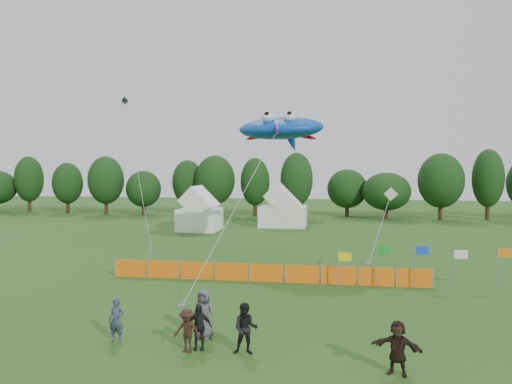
# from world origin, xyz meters

# --- Properties ---
(ground) EXTENTS (160.00, 160.00, 0.00)m
(ground) POSITION_xyz_m (0.00, 0.00, 0.00)
(ground) COLOR #234C16
(ground) RESTS_ON ground
(treeline) EXTENTS (104.57, 8.78, 8.36)m
(treeline) POSITION_xyz_m (1.61, 44.93, 4.18)
(treeline) COLOR #382314
(treeline) RESTS_ON ground
(tent_left) EXTENTS (4.04, 4.04, 3.56)m
(tent_left) POSITION_xyz_m (-9.63, 30.26, 1.80)
(tent_left) COLOR white
(tent_left) RESTS_ON ground
(tent_right) EXTENTS (4.99, 3.99, 3.52)m
(tent_right) POSITION_xyz_m (-1.69, 34.78, 1.78)
(tent_right) COLOR white
(tent_right) RESTS_ON ground
(barrier_fence) EXTENTS (17.90, 0.06, 1.00)m
(barrier_fence) POSITION_xyz_m (0.05, 9.27, 0.50)
(barrier_fence) COLOR orange
(barrier_fence) RESTS_ON ground
(flag_row) EXTENTS (8.73, 0.68, 2.29)m
(flag_row) POSITION_xyz_m (8.23, 8.95, 1.45)
(flag_row) COLOR gray
(flag_row) RESTS_ON ground
(spectator_a) EXTENTS (0.61, 0.41, 1.62)m
(spectator_a) POSITION_xyz_m (-4.07, -1.03, 0.81)
(spectator_a) COLOR #2F3A4F
(spectator_a) RESTS_ON ground
(spectator_b) EXTENTS (0.92, 0.74, 1.76)m
(spectator_b) POSITION_xyz_m (0.83, -1.42, 0.88)
(spectator_b) COLOR black
(spectator_b) RESTS_ON ground
(spectator_c) EXTENTS (1.06, 0.72, 1.52)m
(spectator_c) POSITION_xyz_m (-1.21, -1.59, 0.76)
(spectator_c) COLOR black
(spectator_c) RESTS_ON ground
(spectator_d) EXTENTS (0.99, 0.53, 1.62)m
(spectator_d) POSITION_xyz_m (-0.89, -1.27, 0.81)
(spectator_d) COLOR black
(spectator_d) RESTS_ON ground
(spectator_e) EXTENTS (1.00, 0.76, 1.84)m
(spectator_e) POSITION_xyz_m (-1.01, -0.11, 0.92)
(spectator_e) COLOR #4B4B50
(spectator_e) RESTS_ON ground
(spectator_f) EXTENTS (1.65, 0.99, 1.69)m
(spectator_f) POSITION_xyz_m (5.78, -2.36, 0.85)
(spectator_f) COLOR black
(spectator_f) RESTS_ON ground
(stingray_kite) EXTENTS (6.85, 20.24, 10.11)m
(stingray_kite) POSITION_xyz_m (0.14, 16.33, 9.01)
(stingray_kite) COLOR blue
(stingray_kite) RESTS_ON ground
(small_kite_white) EXTENTS (2.88, 8.01, 4.80)m
(small_kite_white) POSITION_xyz_m (7.51, 20.31, 2.93)
(small_kite_white) COLOR white
(small_kite_white) RESTS_ON ground
(small_kite_dark) EXTENTS (7.05, 10.42, 13.22)m
(small_kite_dark) POSITION_xyz_m (-13.65, 23.71, 7.22)
(small_kite_dark) COLOR black
(small_kite_dark) RESTS_ON ground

